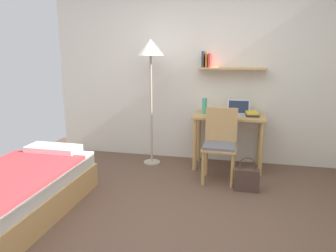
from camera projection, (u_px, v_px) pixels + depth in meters
The scene contains 10 objects.
ground_plane at pixel (166, 223), 3.17m from camera, with size 5.28×5.28×0.00m, color brown.
wall_back at pixel (198, 73), 4.79m from camera, with size 4.40×0.27×2.60m.
bed at pixel (10, 198), 3.17m from camera, with size 0.90×2.04×0.54m.
desk at pixel (229, 126), 4.54m from camera, with size 0.98×0.52×0.76m.
desk_chair at pixel (220, 142), 4.12m from camera, with size 0.43×0.40×0.93m.
standing_lamp at pixel (151, 56), 4.49m from camera, with size 0.37×0.37×1.79m.
laptop at pixel (238, 111), 4.53m from camera, with size 0.31×0.23×0.20m.
water_bottle at pixel (205, 106), 4.57m from camera, with size 0.07×0.07×0.23m, color #42A87F.
book_stack at pixel (252, 114), 4.44m from camera, with size 0.19×0.25×0.06m.
handbag at pixel (247, 179), 3.87m from camera, with size 0.29×0.11×0.42m.
Camera 1 is at (0.66, -2.79, 1.65)m, focal length 34.91 mm.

